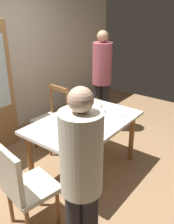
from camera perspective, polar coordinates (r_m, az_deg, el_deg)
ground at (r=3.51m, az=-0.50°, el=-13.03°), size 6.40×6.40×0.00m
dining_table at (r=3.17m, az=-0.55°, el=-3.57°), size 1.42×0.93×0.75m
birthday_cake at (r=3.36m, az=1.55°, el=0.98°), size 0.28×0.28×0.18m
plate_near_celebrant at (r=2.73m, az=-2.07°, el=-5.86°), size 0.22×0.22×0.01m
plate_far_side at (r=3.19m, az=-4.31°, el=-1.33°), size 0.22×0.22×0.01m
plate_near_guest at (r=3.34m, az=6.76°, el=-0.26°), size 0.22×0.22×0.01m
fork_near_celebrant at (r=2.64m, az=-4.55°, el=-7.16°), size 0.18×0.02×0.01m
fork_far_side at (r=3.09m, az=-6.22°, el=-2.40°), size 0.18×0.03×0.01m
fork_near_guest at (r=3.22m, az=5.01°, el=-1.16°), size 0.18×0.03×0.01m
chair_spindle_back at (r=3.85m, az=-8.04°, el=-1.78°), size 0.47×0.47×0.95m
chair_upholstered at (r=2.52m, az=-14.38°, el=-15.84°), size 0.51×0.51×0.95m
person_celebrant at (r=1.94m, az=-1.28°, el=-14.14°), size 0.32×0.32×1.61m
person_guest at (r=4.27m, az=3.40°, el=8.36°), size 0.32×0.32×1.70m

